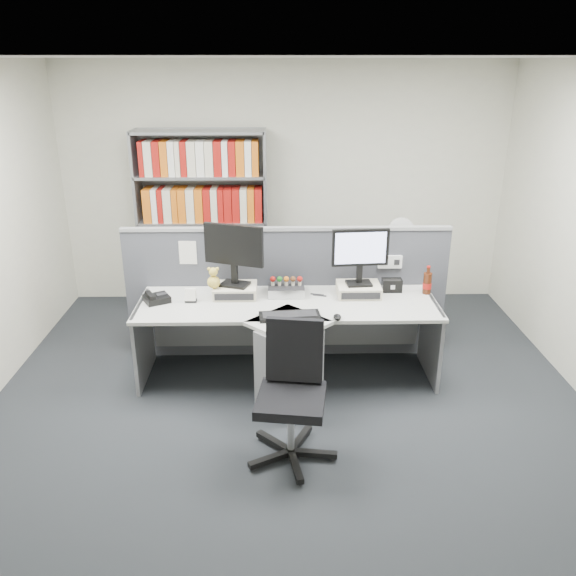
{
  "coord_description": "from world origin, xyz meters",
  "views": [
    {
      "loc": [
        -0.09,
        -3.87,
        2.7
      ],
      "look_at": [
        0.0,
        0.65,
        0.92
      ],
      "focal_mm": 36.61,
      "sensor_mm": 36.0,
      "label": 1
    }
  ],
  "objects_px": {
    "desk_fan": "(400,234)",
    "speaker": "(392,285)",
    "monitor_right": "(360,252)",
    "cola_bottle": "(427,283)",
    "mouse": "(337,317)",
    "monitor_left": "(234,250)",
    "desk": "(288,341)",
    "filing_cabinet": "(396,291)",
    "desk_phone": "(156,298)",
    "shelving_unit": "(204,225)",
    "desk_calendar": "(191,296)",
    "desktop_pc": "(286,289)",
    "office_chair": "(292,389)",
    "keyboard": "(290,316)"
  },
  "relations": [
    {
      "from": "desk",
      "to": "filing_cabinet",
      "type": "bearing_deg",
      "value": 49.39
    },
    {
      "from": "speaker",
      "to": "cola_bottle",
      "type": "bearing_deg",
      "value": -10.26
    },
    {
      "from": "monitor_right",
      "to": "cola_bottle",
      "type": "xyz_separation_m",
      "value": [
        0.62,
        0.03,
        -0.31
      ]
    },
    {
      "from": "desk",
      "to": "monitor_right",
      "type": "height_order",
      "value": "monitor_right"
    },
    {
      "from": "desk_fan",
      "to": "speaker",
      "type": "bearing_deg",
      "value": -105.03
    },
    {
      "from": "monitor_right",
      "to": "filing_cabinet",
      "type": "bearing_deg",
      "value": 60.99
    },
    {
      "from": "cola_bottle",
      "to": "filing_cabinet",
      "type": "relative_size",
      "value": 0.37
    },
    {
      "from": "desk_phone",
      "to": "desk_fan",
      "type": "distance_m",
      "value": 2.61
    },
    {
      "from": "desk_phone",
      "to": "office_chair",
      "type": "distance_m",
      "value": 1.64
    },
    {
      "from": "shelving_unit",
      "to": "mouse",
      "type": "bearing_deg",
      "value": -56.84
    },
    {
      "from": "monitor_left",
      "to": "monitor_right",
      "type": "bearing_deg",
      "value": -0.01
    },
    {
      "from": "desktop_pc",
      "to": "filing_cabinet",
      "type": "xyz_separation_m",
      "value": [
        1.21,
        0.97,
        -0.41
      ]
    },
    {
      "from": "filing_cabinet",
      "to": "monitor_right",
      "type": "bearing_deg",
      "value": -119.01
    },
    {
      "from": "desk",
      "to": "monitor_right",
      "type": "bearing_deg",
      "value": 31.07
    },
    {
      "from": "mouse",
      "to": "shelving_unit",
      "type": "xyz_separation_m",
      "value": [
        -1.3,
        1.98,
        0.24
      ]
    },
    {
      "from": "mouse",
      "to": "shelving_unit",
      "type": "height_order",
      "value": "shelving_unit"
    },
    {
      "from": "mouse",
      "to": "desk_calendar",
      "type": "relative_size",
      "value": 0.83
    },
    {
      "from": "monitor_left",
      "to": "desk_fan",
      "type": "bearing_deg",
      "value": 31.41
    },
    {
      "from": "desktop_pc",
      "to": "cola_bottle",
      "type": "bearing_deg",
      "value": -0.96
    },
    {
      "from": "desktop_pc",
      "to": "mouse",
      "type": "distance_m",
      "value": 0.7
    },
    {
      "from": "keyboard",
      "to": "desk_phone",
      "type": "distance_m",
      "value": 1.2
    },
    {
      "from": "monitor_right",
      "to": "speaker",
      "type": "xyz_separation_m",
      "value": [
        0.31,
        0.08,
        -0.34
      ]
    },
    {
      "from": "filing_cabinet",
      "to": "speaker",
      "type": "bearing_deg",
      "value": -105.02
    },
    {
      "from": "desk_phone",
      "to": "shelving_unit",
      "type": "relative_size",
      "value": 0.13
    },
    {
      "from": "keyboard",
      "to": "desktop_pc",
      "type": "bearing_deg",
      "value": 92.04
    },
    {
      "from": "monitor_left",
      "to": "desktop_pc",
      "type": "relative_size",
      "value": 1.72
    },
    {
      "from": "monitor_right",
      "to": "keyboard",
      "type": "xyz_separation_m",
      "value": [
        -0.63,
        -0.48,
        -0.39
      ]
    },
    {
      "from": "desk_calendar",
      "to": "office_chair",
      "type": "height_order",
      "value": "office_chair"
    },
    {
      "from": "monitor_left",
      "to": "speaker",
      "type": "xyz_separation_m",
      "value": [
        1.41,
        0.08,
        -0.37
      ]
    },
    {
      "from": "monitor_right",
      "to": "mouse",
      "type": "height_order",
      "value": "monitor_right"
    },
    {
      "from": "desk",
      "to": "desk_phone",
      "type": "relative_size",
      "value": 9.78
    },
    {
      "from": "monitor_right",
      "to": "mouse",
      "type": "xyz_separation_m",
      "value": [
        -0.24,
        -0.52,
        -0.38
      ]
    },
    {
      "from": "cola_bottle",
      "to": "office_chair",
      "type": "distance_m",
      "value": 1.81
    },
    {
      "from": "monitor_right",
      "to": "shelving_unit",
      "type": "distance_m",
      "value": 2.13
    },
    {
      "from": "desk_phone",
      "to": "desk_calendar",
      "type": "xyz_separation_m",
      "value": [
        0.3,
        -0.01,
        0.02
      ]
    },
    {
      "from": "desk",
      "to": "monitor_right",
      "type": "xyz_separation_m",
      "value": [
        0.64,
        0.38,
        0.67
      ]
    },
    {
      "from": "speaker",
      "to": "filing_cabinet",
      "type": "xyz_separation_m",
      "value": [
        0.25,
        0.94,
        -0.43
      ]
    },
    {
      "from": "monitor_right",
      "to": "desk_fan",
      "type": "xyz_separation_m",
      "value": [
        0.56,
        1.02,
        -0.13
      ]
    },
    {
      "from": "monitor_left",
      "to": "monitor_right",
      "type": "distance_m",
      "value": 1.1
    },
    {
      "from": "mouse",
      "to": "speaker",
      "type": "xyz_separation_m",
      "value": [
        0.55,
        0.6,
        0.04
      ]
    },
    {
      "from": "cola_bottle",
      "to": "desk_fan",
      "type": "bearing_deg",
      "value": 93.18
    },
    {
      "from": "speaker",
      "to": "cola_bottle",
      "type": "height_order",
      "value": "cola_bottle"
    },
    {
      "from": "monitor_right",
      "to": "cola_bottle",
      "type": "bearing_deg",
      "value": 2.34
    },
    {
      "from": "cola_bottle",
      "to": "desk_phone",
      "type": "bearing_deg",
      "value": -176.41
    },
    {
      "from": "desktop_pc",
      "to": "monitor_right",
      "type": "bearing_deg",
      "value": -4.12
    },
    {
      "from": "desktop_pc",
      "to": "desk_phone",
      "type": "bearing_deg",
      "value": -171.39
    },
    {
      "from": "desk_phone",
      "to": "cola_bottle",
      "type": "bearing_deg",
      "value": 3.59
    },
    {
      "from": "desk_fan",
      "to": "shelving_unit",
      "type": "bearing_deg",
      "value": 167.92
    },
    {
      "from": "shelving_unit",
      "to": "filing_cabinet",
      "type": "distance_m",
      "value": 2.24
    },
    {
      "from": "speaker",
      "to": "monitor_right",
      "type": "bearing_deg",
      "value": -165.52
    }
  ]
}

